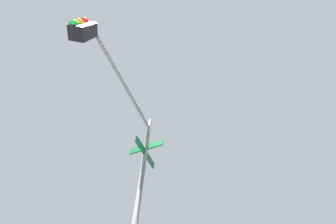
# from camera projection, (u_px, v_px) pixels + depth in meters

# --- Properties ---
(traffic_signal_near) EXTENTS (2.26, 3.32, 6.06)m
(traffic_signal_near) POSITION_uv_depth(u_px,v_px,m) (116.00, 119.00, 3.64)
(traffic_signal_near) COLOR slate
(traffic_signal_near) RESTS_ON ground_plane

